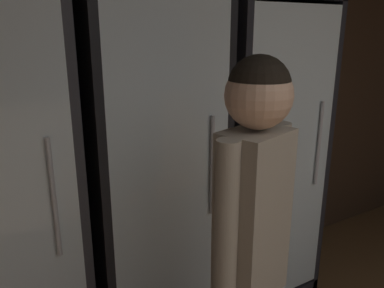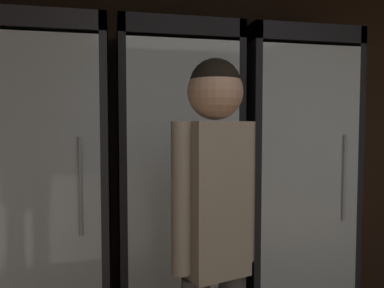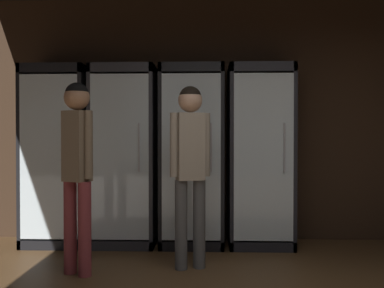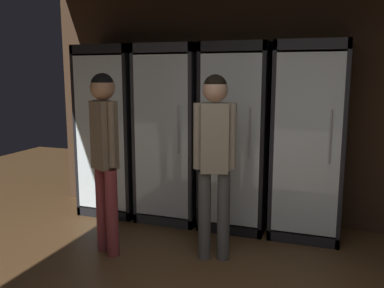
# 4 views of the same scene
# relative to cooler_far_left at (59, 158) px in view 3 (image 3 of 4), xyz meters

# --- Properties ---
(wall_back) EXTENTS (6.00, 0.06, 2.80)m
(wall_back) POSITION_rel_cooler_far_left_xyz_m (2.13, 0.29, 0.44)
(wall_back) COLOR #382619
(wall_back) RESTS_ON ground
(cooler_far_left) EXTENTS (0.69, 0.60, 1.97)m
(cooler_far_left) POSITION_rel_cooler_far_left_xyz_m (0.00, 0.00, 0.00)
(cooler_far_left) COLOR black
(cooler_far_left) RESTS_ON ground
(cooler_left) EXTENTS (0.69, 0.60, 1.97)m
(cooler_left) POSITION_rel_cooler_far_left_xyz_m (0.75, 0.00, 0.00)
(cooler_left) COLOR #2B2B30
(cooler_left) RESTS_ON ground
(cooler_center) EXTENTS (0.69, 0.60, 1.97)m
(cooler_center) POSITION_rel_cooler_far_left_xyz_m (1.49, -0.00, 0.01)
(cooler_center) COLOR black
(cooler_center) RESTS_ON ground
(cooler_right) EXTENTS (0.69, 0.60, 1.97)m
(cooler_right) POSITION_rel_cooler_far_left_xyz_m (2.24, 0.00, 0.01)
(cooler_right) COLOR black
(cooler_right) RESTS_ON ground
(shopper_near) EXTENTS (0.29, 0.24, 1.66)m
(shopper_near) POSITION_rel_cooler_far_left_xyz_m (0.54, -1.10, 0.06)
(shopper_near) COLOR brown
(shopper_near) RESTS_ON ground
(shopper_far) EXTENTS (0.36, 0.23, 1.65)m
(shopper_far) POSITION_rel_cooler_far_left_xyz_m (1.50, -0.89, 0.06)
(shopper_far) COLOR #4C4C4C
(shopper_far) RESTS_ON ground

